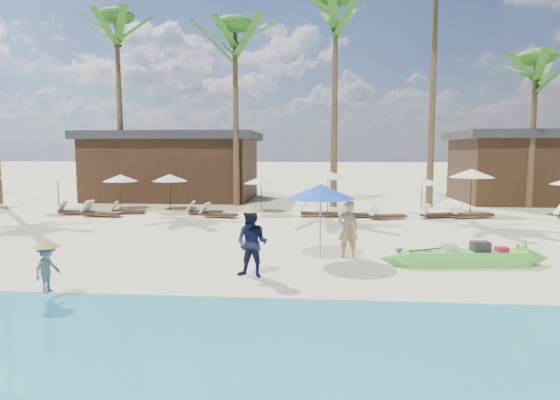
{
  "coord_description": "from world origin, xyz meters",
  "views": [
    {
      "loc": [
        1.34,
        -12.03,
        3.1
      ],
      "look_at": [
        0.17,
        2.0,
        1.62
      ],
      "focal_mm": 30.0,
      "sensor_mm": 36.0,
      "label": 1
    }
  ],
  "objects": [
    {
      "name": "pavilion_east",
      "position": [
        14.0,
        17.5,
        2.2
      ],
      "size": [
        8.8,
        6.6,
        4.3
      ],
      "color": "#3C2518",
      "rests_on": "ground"
    },
    {
      "name": "palm_3",
      "position": [
        -3.36,
        14.27,
        8.58
      ],
      "size": [
        2.08,
        2.08,
        10.52
      ],
      "color": "brown",
      "rests_on": "ground"
    },
    {
      "name": "blue_umbrella",
      "position": [
        1.39,
        1.3,
        1.95
      ],
      "size": [
        2.01,
        2.01,
        2.16
      ],
      "color": "#99999E",
      "rests_on": "ground"
    },
    {
      "name": "resort_parasol_6",
      "position": [
        1.79,
        11.42,
        1.92
      ],
      "size": [
        2.07,
        2.07,
        2.13
      ],
      "color": "#3C2518",
      "rests_on": "ground"
    },
    {
      "name": "resort_parasol_4",
      "position": [
        -6.42,
        11.74,
        1.71
      ],
      "size": [
        1.84,
        1.84,
        1.9
      ],
      "color": "#3C2518",
      "rests_on": "ground"
    },
    {
      "name": "lounger_3_right",
      "position": [
        -8.99,
        9.17,
        0.22
      ],
      "size": [
        2.04,
        0.86,
        0.67
      ],
      "rotation": [
        0.0,
        0.0,
        -0.13
      ],
      "color": "#3C2518",
      "rests_on": "ground"
    },
    {
      "name": "lounger_7_right",
      "position": [
        6.8,
        10.02,
        0.2
      ],
      "size": [
        1.86,
        1.06,
        0.6
      ],
      "rotation": [
        0.0,
        0.0,
        0.31
      ],
      "color": "#3C2518",
      "rests_on": "ground"
    },
    {
      "name": "resort_parasol_3",
      "position": [
        -9.09,
        11.76,
        1.68
      ],
      "size": [
        1.81,
        1.81,
        1.87
      ],
      "color": "#3C2518",
      "rests_on": "ground"
    },
    {
      "name": "palm_6",
      "position": [
        12.84,
        14.52,
        7.05
      ],
      "size": [
        2.08,
        2.08,
        8.51
      ],
      "color": "brown",
      "rests_on": "ground"
    },
    {
      "name": "lounger_7_left",
      "position": [
        4.39,
        9.43,
        0.19
      ],
      "size": [
        1.78,
        0.99,
        0.58
      ],
      "rotation": [
        0.0,
        0.0,
        0.29
      ],
      "color": "#3C2518",
      "rests_on": "ground"
    },
    {
      "name": "resort_parasol_8",
      "position": [
        8.86,
        11.75,
        2.01
      ],
      "size": [
        2.16,
        2.16,
        2.23
      ],
      "color": "#3C2518",
      "rests_on": "ground"
    },
    {
      "name": "lounger_6_right",
      "position": [
        3.08,
        9.84,
        0.19
      ],
      "size": [
        1.72,
        0.72,
        0.57
      ],
      "rotation": [
        0.0,
        0.0,
        0.13
      ],
      "color": "#3C2518",
      "rests_on": "ground"
    },
    {
      "name": "palm_5",
      "position": [
        7.45,
        14.38,
        10.82
      ],
      "size": [
        2.08,
        2.08,
        13.6
      ],
      "color": "brown",
      "rests_on": "ground"
    },
    {
      "name": "green_canoe",
      "position": [
        5.32,
        0.81,
        0.22
      ],
      "size": [
        5.18,
        1.01,
        0.66
      ],
      "rotation": [
        0.0,
        0.0,
        0.1
      ],
      "color": "#52DF44",
      "rests_on": "ground"
    },
    {
      "name": "ground",
      "position": [
        0.0,
        0.0,
        0.0
      ],
      "size": [
        240.0,
        240.0,
        0.0
      ],
      "primitive_type": "plane",
      "color": "beige",
      "rests_on": "ground"
    },
    {
      "name": "lounger_3_left",
      "position": [
        -10.56,
        9.66,
        0.19
      ],
      "size": [
        1.72,
        0.58,
        0.58
      ],
      "rotation": [
        0.0,
        0.0,
        0.03
      ],
      "color": "#3C2518",
      "rests_on": "ground"
    },
    {
      "name": "lounger_5_left",
      "position": [
        -3.4,
        9.33,
        0.2
      ],
      "size": [
        1.83,
        0.83,
        0.6
      ],
      "rotation": [
        0.0,
        0.0,
        -0.17
      ],
      "color": "#3C2518",
      "rests_on": "ground"
    },
    {
      "name": "tourist",
      "position": [
        2.2,
        1.55,
        0.83
      ],
      "size": [
        0.68,
        0.51,
        1.67
      ],
      "primitive_type": "imported",
      "rotation": [
        0.0,
        0.0,
        3.34
      ],
      "color": "tan",
      "rests_on": "ground"
    },
    {
      "name": "lounger_6_left",
      "position": [
        1.24,
        9.97,
        0.21
      ],
      "size": [
        1.86,
        0.63,
        0.62
      ],
      "rotation": [
        0.0,
        0.0,
        -0.04
      ],
      "color": "#3C2518",
      "rests_on": "ground"
    },
    {
      "name": "lounger_4_left",
      "position": [
        -8.16,
        10.16,
        0.19
      ],
      "size": [
        1.71,
        0.84,
        0.56
      ],
      "rotation": [
        0.0,
        0.0,
        0.21
      ],
      "color": "#3C2518",
      "rests_on": "ground"
    },
    {
      "name": "wet_sand_strip",
      "position": [
        0.0,
        -5.0,
        0.0
      ],
      "size": [
        240.0,
        4.5,
        0.01
      ],
      "primitive_type": "cube",
      "color": "tan",
      "rests_on": "ground"
    },
    {
      "name": "pavilion_west",
      "position": [
        -8.0,
        17.5,
        2.19
      ],
      "size": [
        10.8,
        6.6,
        4.3
      ],
      "color": "#3C2518",
      "rests_on": "ground"
    },
    {
      "name": "resort_parasol_2",
      "position": [
        -12.09,
        10.97,
        1.84
      ],
      "size": [
        1.98,
        1.98,
        2.04
      ],
      "color": "#3C2518",
      "rests_on": "ground"
    },
    {
      "name": "lounger_8_left",
      "position": [
        8.31,
        10.07,
        0.22
      ],
      "size": [
        2.02,
        1.01,
        0.66
      ],
      "rotation": [
        0.0,
        0.0,
        0.22
      ],
      "color": "#3C2518",
      "rests_on": "ground"
    },
    {
      "name": "resort_parasol_7",
      "position": [
        6.25,
        10.77,
        1.68
      ],
      "size": [
        1.81,
        1.81,
        1.87
      ],
      "color": "#3C2518",
      "rests_on": "ground"
    },
    {
      "name": "lounger_4_right",
      "position": [
        -4.32,
        10.32,
        0.2
      ],
      "size": [
        1.78,
        0.68,
        0.59
      ],
      "rotation": [
        0.0,
        0.0,
        0.08
      ],
      "color": "#3C2518",
      "rests_on": "ground"
    },
    {
      "name": "resort_parasol_5",
      "position": [
        -1.54,
        11.14,
        1.66
      ],
      "size": [
        1.79,
        1.79,
        1.84
      ],
      "color": "#3C2518",
      "rests_on": "ground"
    },
    {
      "name": "vendor_yellow",
      "position": [
        -4.25,
        -3.0,
        0.69
      ],
      "size": [
        0.48,
        0.71,
        1.01
      ],
      "primitive_type": "imported",
      "rotation": [
        0.0,
        0.0,
        1.4
      ],
      "color": "gray",
      "rests_on": "ground"
    },
    {
      "name": "palm_4",
      "position": [
        2.15,
        14.01,
        9.45
      ],
      "size": [
        2.08,
        2.08,
        11.7
      ],
      "color": "brown",
      "rests_on": "ground"
    },
    {
      "name": "vendor_green",
      "position": [
        -0.28,
        -0.83,
        0.85
      ],
      "size": [
        0.97,
        0.84,
        1.69
      ],
      "primitive_type": "imported",
      "rotation": [
        0.0,
        0.0,
        -0.28
      ],
      "color": "#141938",
      "rests_on": "ground"
    },
    {
      "name": "palm_2",
      "position": [
        -10.45,
        15.08,
        9.18
      ],
      "size": [
        2.08,
        2.08,
        11.33
      ],
      "color": "brown",
      "rests_on": "ground"
    }
  ]
}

